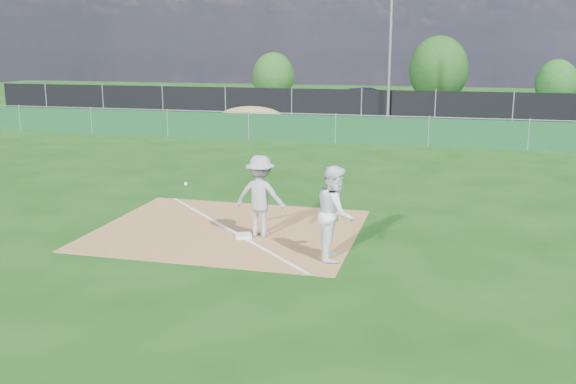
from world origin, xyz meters
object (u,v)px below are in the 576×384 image
object	(u,v)px
play_at_first	(260,196)
tree_right	(556,83)
runner	(335,213)
tree_left	(273,77)
car_left	(294,100)
car_right	(481,105)
first_base	(244,236)
light_pole	(390,49)
tree_mid	(439,70)
car_mid	(367,101)

from	to	relation	value
play_at_first	tree_right	xyz separation A→B (m)	(10.71, 33.46, 0.75)
runner	tree_left	bearing A→B (deg)	8.25
play_at_first	tree_left	bearing A→B (deg)	105.21
car_left	tree_left	distance (m)	6.24
runner	car_right	size ratio (longest dim) A/B	0.40
runner	car_left	xyz separation A→B (m)	(-7.84, 28.20, -0.25)
runner	car_right	distance (m)	28.45
play_at_first	car_right	distance (m)	27.69
tree_left	play_at_first	bearing A→B (deg)	-74.79
first_base	car_right	distance (m)	28.00
light_pole	tree_right	bearing A→B (deg)	48.64
runner	tree_right	size ratio (longest dim) A/B	0.59
car_right	tree_right	xyz separation A→B (m)	(5.02, 6.36, 0.99)
tree_right	runner	bearing A→B (deg)	-104.31
first_base	tree_mid	world-z (taller)	tree_mid
tree_right	car_mid	bearing A→B (deg)	-149.42
car_left	car_right	xyz separation A→B (m)	(11.63, -0.01, -0.01)
light_pole	tree_left	size ratio (longest dim) A/B	2.17
light_pole	tree_right	xyz separation A→B (m)	(10.09, 11.47, -2.31)
tree_mid	light_pole	bearing A→B (deg)	-101.46
car_right	car_left	bearing A→B (deg)	87.30
car_mid	car_right	world-z (taller)	car_mid
light_pole	tree_mid	bearing A→B (deg)	78.54
light_pole	runner	size ratio (longest dim) A/B	4.16
car_left	tree_mid	world-z (taller)	tree_mid
runner	tree_right	bearing A→B (deg)	-23.78
car_left	tree_mid	bearing A→B (deg)	-33.31
tree_left	tree_right	distance (m)	19.57
play_at_first	first_base	bearing A→B (deg)	-145.42
car_right	tree_mid	distance (m)	7.08
runner	light_pole	bearing A→B (deg)	-6.30
light_pole	car_mid	size ratio (longest dim) A/B	1.67
car_mid	tree_right	distance (m)	13.79
car_right	runner	bearing A→B (deg)	169.69
play_at_first	runner	bearing A→B (deg)	-29.98
play_at_first	tree_right	size ratio (longest dim) A/B	0.75
runner	car_left	world-z (taller)	runner
light_pole	car_right	distance (m)	7.92
car_mid	tree_left	distance (m)	9.86
runner	tree_left	distance (m)	35.29
runner	car_left	size ratio (longest dim) A/B	0.47
car_left	first_base	bearing A→B (deg)	-146.95
tree_left	first_base	bearing A→B (deg)	-75.44
play_at_first	car_mid	bearing A→B (deg)	92.46
car_left	tree_left	xyz separation A→B (m)	(-2.90, 5.40, 1.18)
play_at_first	car_left	size ratio (longest dim) A/B	0.60
car_mid	car_right	distance (m)	6.86
car_left	tree_left	bearing A→B (deg)	49.69
light_pole	tree_right	size ratio (longest dim) A/B	2.44
car_mid	light_pole	bearing A→B (deg)	-137.27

